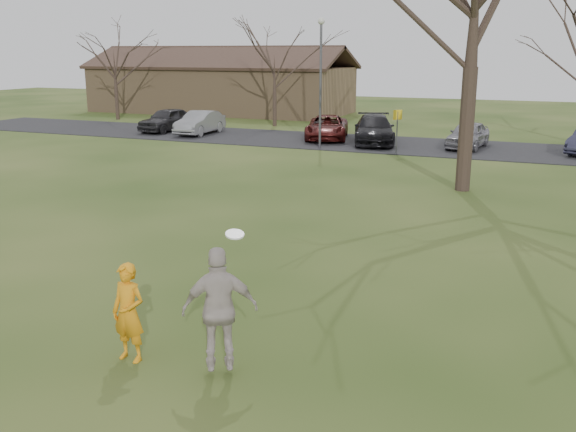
# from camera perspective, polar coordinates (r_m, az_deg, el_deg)

# --- Properties ---
(ground) EXTENTS (120.00, 120.00, 0.00)m
(ground) POSITION_cam_1_polar(r_m,az_deg,el_deg) (9.94, -9.19, -13.84)
(ground) COLOR #1E380F
(ground) RESTS_ON ground
(parking_strip) EXTENTS (62.00, 6.50, 0.04)m
(parking_strip) POSITION_cam_1_polar(r_m,az_deg,el_deg) (33.04, 14.25, 5.96)
(parking_strip) COLOR black
(parking_strip) RESTS_ON ground
(player_defender) EXTENTS (0.59, 0.41, 1.58)m
(player_defender) POSITION_cam_1_polar(r_m,az_deg,el_deg) (10.22, -14.10, -8.40)
(player_defender) COLOR orange
(player_defender) RESTS_ON ground
(car_0) EXTENTS (2.05, 4.23, 1.39)m
(car_0) POSITION_cam_1_polar(r_m,az_deg,el_deg) (39.21, -10.78, 8.49)
(car_0) COLOR #272729
(car_0) RESTS_ON parking_strip
(car_1) EXTENTS (1.55, 4.07, 1.32)m
(car_1) POSITION_cam_1_polar(r_m,az_deg,el_deg) (37.54, -7.91, 8.30)
(car_1) COLOR gray
(car_1) RESTS_ON parking_strip
(car_2) EXTENTS (3.26, 5.02, 1.29)m
(car_2) POSITION_cam_1_polar(r_m,az_deg,el_deg) (35.07, 3.51, 7.94)
(car_2) COLOR #4A1311
(car_2) RESTS_ON parking_strip
(car_3) EXTENTS (3.34, 5.32, 1.44)m
(car_3) POSITION_cam_1_polar(r_m,az_deg,el_deg) (33.67, 7.72, 7.70)
(car_3) COLOR black
(car_3) RESTS_ON parking_strip
(car_4) EXTENTS (1.96, 3.96, 1.30)m
(car_4) POSITION_cam_1_polar(r_m,az_deg,el_deg) (33.01, 15.84, 7.02)
(car_4) COLOR gray
(car_4) RESTS_ON parking_strip
(catching_play) EXTENTS (1.18, 0.95, 2.12)m
(catching_play) POSITION_cam_1_polar(r_m,az_deg,el_deg) (9.37, -6.12, -8.29)
(catching_play) COLOR #B6A9A3
(catching_play) RESTS_ON ground
(building) EXTENTS (20.60, 8.50, 5.14)m
(building) POSITION_cam_1_polar(r_m,az_deg,el_deg) (51.75, -6.06, 11.40)
(building) COLOR #8C6D4C
(building) RESTS_ON ground
(lamp_post) EXTENTS (0.34, 0.34, 6.27)m
(lamp_post) POSITION_cam_1_polar(r_m,az_deg,el_deg) (31.75, 2.95, 13.21)
(lamp_post) COLOR #47474C
(lamp_post) RESTS_ON ground
(sign_yellow) EXTENTS (0.35, 0.35, 2.08)m
(sign_yellow) POSITION_cam_1_polar(r_m,az_deg,el_deg) (30.30, 9.77, 8.18)
(sign_yellow) COLOR #47474C
(sign_yellow) RESTS_ON ground
(small_tree_row) EXTENTS (55.00, 5.90, 8.50)m
(small_tree_row) POSITION_cam_1_polar(r_m,az_deg,el_deg) (37.44, 22.65, 12.23)
(small_tree_row) COLOR #352821
(small_tree_row) RESTS_ON ground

